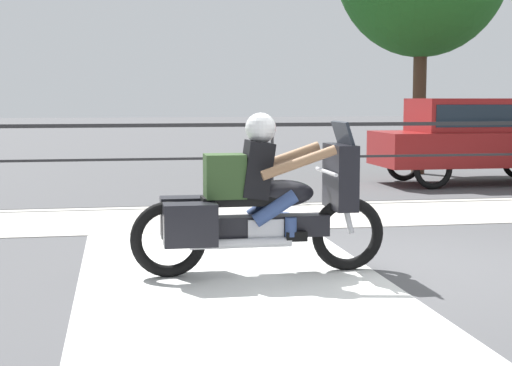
{
  "coord_description": "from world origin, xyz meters",
  "views": [
    {
      "loc": [
        -2.47,
        -7.35,
        1.66
      ],
      "look_at": [
        -1.11,
        0.39,
        0.81
      ],
      "focal_mm": 55.0,
      "sensor_mm": 36.0,
      "label": 1
    }
  ],
  "objects": [
    {
      "name": "sidewalk_band",
      "position": [
        0.0,
        3.4,
        0.01
      ],
      "size": [
        44.0,
        2.4,
        0.01
      ],
      "primitive_type": "cube",
      "color": "#B7B2A8",
      "rests_on": "ground"
    },
    {
      "name": "motorcycle",
      "position": [
        -1.19,
        -0.16,
        0.69
      ],
      "size": [
        2.43,
        0.76,
        1.52
      ],
      "rotation": [
        0.0,
        0.0,
        0.0
      ],
      "color": "black",
      "rests_on": "ground"
    },
    {
      "name": "crosswalk_band",
      "position": [
        -1.46,
        -0.2,
        0.0
      ],
      "size": [
        2.79,
        6.0,
        0.01
      ],
      "primitive_type": "cube",
      "color": "silver",
      "rests_on": "ground"
    },
    {
      "name": "fence_railing",
      "position": [
        0.0,
        5.16,
        0.99
      ],
      "size": [
        36.0,
        0.05,
        1.26
      ],
      "color": "#232326",
      "rests_on": "ground"
    },
    {
      "name": "ground_plane",
      "position": [
        0.0,
        0.0,
        0.0
      ],
      "size": [
        120.0,
        120.0,
        0.0
      ],
      "primitive_type": "plane",
      "color": "#4C4C4F"
    },
    {
      "name": "parked_car",
      "position": [
        4.31,
        6.8,
        0.94
      ],
      "size": [
        4.01,
        1.62,
        1.65
      ],
      "rotation": [
        0.0,
        0.0,
        0.0
      ],
      "color": "maroon",
      "rests_on": "ground"
    }
  ]
}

